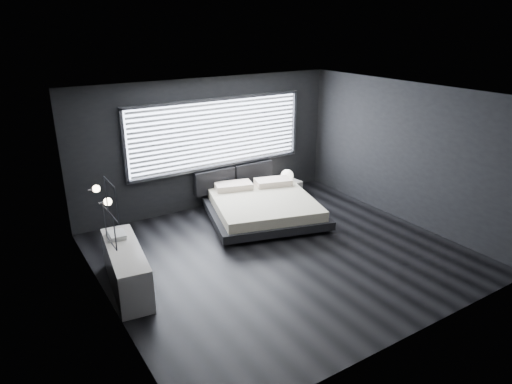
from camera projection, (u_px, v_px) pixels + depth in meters
room at (283, 179)px, 7.63m from camera, size 6.04×6.00×2.80m
window at (218, 134)px, 9.78m from camera, size 4.14×0.09×1.52m
headboard at (234, 177)px, 10.28m from camera, size 1.96×0.16×0.52m
sconce_near at (108, 202)px, 6.15m from camera, size 0.18×0.11×0.11m
sconce_far at (96, 189)px, 6.62m from camera, size 0.18×0.11×0.11m
wall_art_upper at (111, 200)px, 5.54m from camera, size 0.01×0.48×0.48m
wall_art_lower at (110, 227)px, 5.91m from camera, size 0.01×0.48×0.48m
bed at (264, 207)px, 9.46m from camera, size 2.72×2.65×0.58m
nightstand at (286, 188)px, 10.75m from camera, size 0.65×0.56×0.35m
orb_lamp at (287, 176)px, 10.62m from camera, size 0.29×0.29×0.29m
dresser at (127, 268)px, 6.97m from camera, size 0.70×1.75×0.68m
book_stack at (116, 235)px, 7.19m from camera, size 0.34×0.41×0.07m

